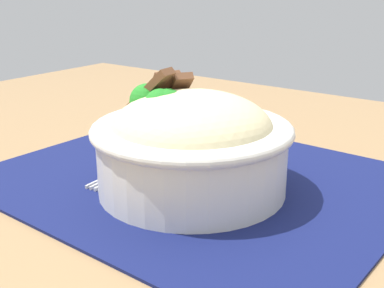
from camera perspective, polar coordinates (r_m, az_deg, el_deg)
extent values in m
cube|color=#99754C|center=(0.58, -0.60, -4.32)|extent=(1.28, 0.96, 0.02)
cylinder|color=olive|center=(1.38, -9.27, -7.56)|extent=(0.04, 0.04, 0.72)
cube|color=#11194C|center=(0.55, 0.59, -3.96)|extent=(0.44, 0.37, 0.00)
cylinder|color=silver|center=(0.51, 0.00, -1.52)|extent=(0.19, 0.19, 0.07)
torus|color=silver|center=(0.50, 0.00, 1.68)|extent=(0.20, 0.20, 0.01)
ellipsoid|color=beige|center=(0.50, 0.00, 1.79)|extent=(0.23, 0.23, 0.07)
sphere|color=#258325|center=(0.52, -5.19, 4.94)|extent=(0.04, 0.04, 0.04)
sphere|color=#258325|center=(0.50, -2.80, 4.40)|extent=(0.03, 0.03, 0.03)
sphere|color=#258325|center=(0.50, -3.57, 4.39)|extent=(0.03, 0.03, 0.03)
cylinder|color=orange|center=(0.54, -2.58, 4.90)|extent=(0.02, 0.03, 0.01)
cube|color=brown|center=(0.54, -1.88, 6.38)|extent=(0.05, 0.04, 0.04)
cube|color=brown|center=(0.53, -2.96, 6.14)|extent=(0.04, 0.03, 0.04)
cube|color=brown|center=(0.53, -3.93, 5.92)|extent=(0.03, 0.02, 0.05)
cube|color=brown|center=(0.52, -4.76, 6.19)|extent=(0.05, 0.02, 0.05)
cube|color=silver|center=(0.60, -4.72, -1.94)|extent=(0.01, 0.08, 0.00)
cube|color=silver|center=(0.57, -7.39, -3.22)|extent=(0.01, 0.01, 0.00)
cube|color=silver|center=(0.55, -8.66, -3.82)|extent=(0.02, 0.03, 0.00)
cube|color=silver|center=(0.54, -11.12, -4.44)|extent=(0.00, 0.02, 0.00)
cube|color=silver|center=(0.54, -10.66, -4.58)|extent=(0.00, 0.02, 0.00)
cube|color=silver|center=(0.54, -10.18, -4.73)|extent=(0.00, 0.02, 0.00)
cube|color=silver|center=(0.53, -9.71, -4.87)|extent=(0.00, 0.02, 0.00)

